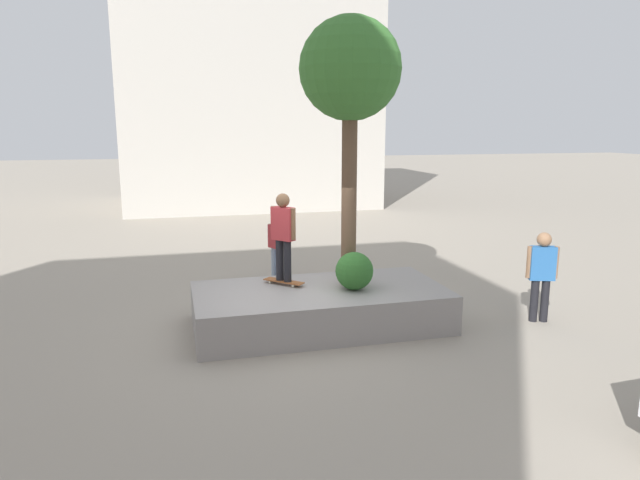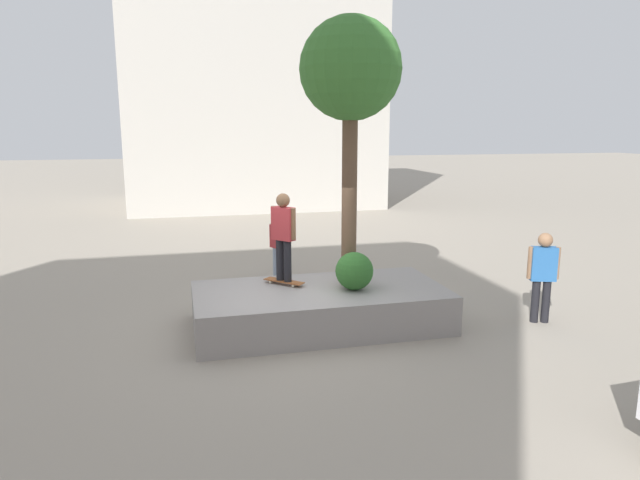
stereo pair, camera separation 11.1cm
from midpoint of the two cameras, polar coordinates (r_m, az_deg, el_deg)
name	(u,v)px [view 1 (the left image)]	position (r m, az deg, el deg)	size (l,w,h in m)	color
ground_plane	(292,334)	(10.02, -3.19, -9.52)	(120.00, 120.00, 0.00)	#9E9384
planter_ledge	(320,307)	(10.30, -0.31, -6.84)	(4.51, 2.24, 0.70)	gray
plaza_tree	(350,74)	(10.27, 2.76, 16.45)	(1.81, 1.81, 4.78)	brown
boxwood_shrub	(354,271)	(10.09, 3.19, -3.15)	(0.68, 0.68, 0.68)	#2D6628
skateboard	(284,282)	(10.48, -3.99, -4.22)	(0.71, 0.71, 0.07)	brown
skateboarder	(283,231)	(10.26, -4.06, 0.92)	(0.42, 0.45, 1.63)	black
bystander_watching	(542,271)	(11.13, 21.30, -2.90)	(0.55, 0.32, 1.69)	black
passerby_with_bag	(276,242)	(13.56, -4.72, -0.16)	(0.35, 0.45, 1.51)	#8C9EB7
plaza_lowrise_south	(245,41)	(27.39, -7.75, 19.38)	(10.97, 7.45, 14.89)	beige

